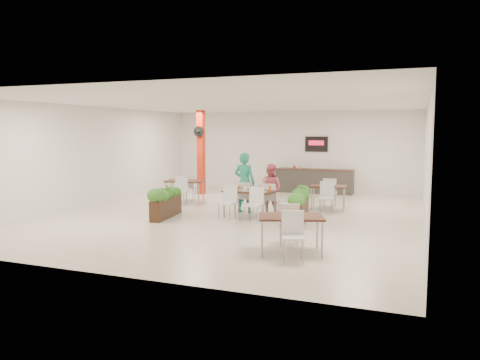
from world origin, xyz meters
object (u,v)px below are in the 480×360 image
Objects in this scene: diner_man at (245,183)px; side_table_a at (185,184)px; diner_woman at (270,189)px; planter_left at (166,200)px; service_counter at (314,180)px; side_table_b at (328,190)px; red_column at (201,151)px; planter_right at (300,204)px; side_table_c at (291,222)px; main_table at (249,195)px.

diner_man is 1.07× the size of side_table_a.
diner_woman reaches higher than planter_left.
side_table_b is (1.25, -3.77, 0.13)m from service_counter.
side_table_b is at bearing -143.73° from diner_man.
side_table_b is at bearing -131.63° from diner_woman.
diner_man reaches higher than planter_left.
red_column is 1.79× the size of planter_left.
planter_right is 1.16× the size of side_table_b.
diner_woman is at bearing 31.01° from planter_left.
planter_left is 2.79m from side_table_a.
planter_left is 1.07× the size of side_table_c.
diner_woman is at bearing -40.49° from red_column.
main_table is (3.40, -3.91, -1.01)m from red_column.
side_table_c is (2.11, -3.38, -0.01)m from main_table.
planter_left is (-1.77, -1.54, -0.40)m from diner_man.
side_table_a is (-3.57, -4.01, 0.14)m from service_counter.
service_counter reaches higher than side_table_c.
diner_woman is at bearing -142.06° from side_table_b.
planter_right is at bearing 144.53° from diner_woman.
diner_woman is 0.89× the size of side_table_c.
side_table_c is at bearing 117.98° from diner_woman.
main_table and side_table_c have the same top height.
main_table is at bearing -137.95° from side_table_b.
service_counter is at bearing -95.75° from diner_man.
side_table_a is at bearing -131.71° from service_counter.
side_table_c is at bearing -79.31° from planter_right.
red_column is 6.59m from planter_right.
planter_right is (1.12, -0.96, -0.24)m from diner_woman.
red_column reaches higher than side_table_a.
planter_right is (1.92, -0.96, -0.40)m from diner_man.
planter_left reaches higher than main_table.
diner_woman is 3.57m from side_table_a.
side_table_c is at bearing -30.22° from planter_left.
red_column is 1.79× the size of diner_man.
diner_man is 2.38m from planter_left.
service_counter is 1.68× the size of planter_left.
side_table_a and side_table_b have the same top height.
side_table_b is (5.25, -1.90, -1.02)m from red_column.
side_table_a is (-4.51, 2.07, 0.14)m from planter_right.
red_column is 2.17× the size of diner_woman.
planter_left is (-2.16, -0.89, -0.14)m from main_table.
planter_left is at bearing 130.68° from side_table_c.
main_table is 1.57m from planter_right.
main_table is at bearing 22.41° from planter_left.
diner_man is 0.93× the size of planter_right.
diner_woman is (-0.18, -5.12, 0.25)m from service_counter.
red_column is 1.66× the size of planter_right.
side_table_b is (2.24, 1.35, -0.27)m from diner_man.
service_counter is 9.28m from side_table_c.
diner_man is at bearing 153.45° from planter_right.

